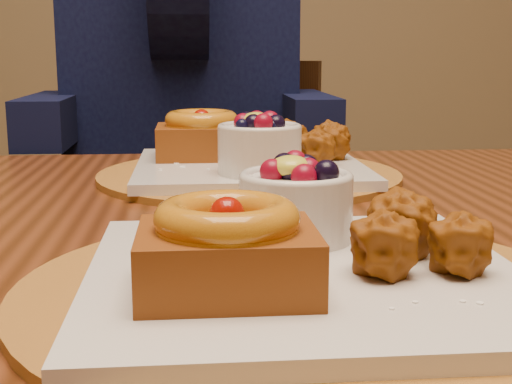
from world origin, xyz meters
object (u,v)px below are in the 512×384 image
Objects in this scene: place_setting_far at (247,157)px; diner at (180,44)px; place_setting_near at (299,261)px; chair_far at (203,254)px; dining_table at (268,295)px.

diner is at bearing 99.55° from place_setting_far.
place_setting_near is 1.04m from chair_far.
dining_table is 4.21× the size of place_setting_near.
place_setting_near is 0.43m from place_setting_far.
chair_far is 0.44m from diner.
place_setting_far is at bearing -62.21° from chair_far.
diner is at bearing 97.04° from dining_table.
place_setting_near is (-0.00, -0.22, 0.10)m from dining_table.
place_setting_far is 0.44× the size of diner.
place_setting_far is at bearing -94.64° from diner.
dining_table is at bearing 89.37° from place_setting_near.
place_setting_near is 0.96m from diner.
place_setting_near reaches higher than dining_table.
chair_far is (-0.05, 0.78, -0.18)m from dining_table.
chair_far is at bearing 94.87° from place_setting_far.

